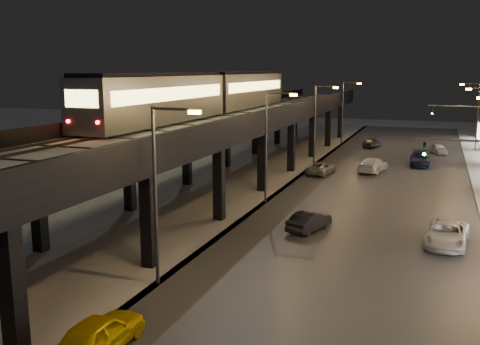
% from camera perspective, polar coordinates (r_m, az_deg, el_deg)
% --- Properties ---
extents(road_surface, '(17.00, 120.00, 0.06)m').
position_cam_1_polar(road_surface, '(46.02, 14.05, -2.83)').
color(road_surface, '#46474D').
rests_on(road_surface, ground).
extents(under_viaduct_pavement, '(11.00, 120.00, 0.06)m').
position_cam_1_polar(under_viaduct_pavement, '(49.23, -1.75, -1.61)').
color(under_viaduct_pavement, '#9FA1A8').
rests_on(under_viaduct_pavement, ground).
extents(elevated_viaduct, '(9.00, 100.00, 6.30)m').
position_cam_1_polar(elevated_viaduct, '(45.43, -3.29, 4.47)').
color(elevated_viaduct, black).
rests_on(elevated_viaduct, ground).
extents(viaduct_trackbed, '(8.40, 100.00, 0.32)m').
position_cam_1_polar(viaduct_trackbed, '(45.47, -3.25, 5.45)').
color(viaduct_trackbed, '#B2B7C1').
rests_on(viaduct_trackbed, elevated_viaduct).
extents(viaduct_parapet_streetside, '(0.30, 100.00, 1.10)m').
position_cam_1_polar(viaduct_parapet_streetside, '(43.90, 2.01, 5.87)').
color(viaduct_parapet_streetside, black).
rests_on(viaduct_parapet_streetside, elevated_viaduct).
extents(viaduct_parapet_far, '(0.30, 100.00, 1.10)m').
position_cam_1_polar(viaduct_parapet_far, '(47.35, -8.09, 6.14)').
color(viaduct_parapet_far, black).
rests_on(viaduct_parapet_far, elevated_viaduct).
extents(streetlight_left_1, '(2.57, 0.28, 9.00)m').
position_cam_1_polar(streetlight_left_1, '(26.34, -8.54, -1.22)').
color(streetlight_left_1, '#38383A').
rests_on(streetlight_left_1, ground).
extents(streetlight_left_2, '(2.57, 0.28, 9.00)m').
position_cam_1_polar(streetlight_left_2, '(42.76, 3.13, 3.55)').
color(streetlight_left_2, '#38383A').
rests_on(streetlight_left_2, ground).
extents(streetlight_left_3, '(2.57, 0.28, 9.00)m').
position_cam_1_polar(streetlight_left_3, '(60.09, 8.25, 5.59)').
color(streetlight_left_3, '#38383A').
rests_on(streetlight_left_3, ground).
extents(streetlight_left_4, '(2.57, 0.28, 9.00)m').
position_cam_1_polar(streetlight_left_4, '(77.73, 11.07, 6.69)').
color(streetlight_left_4, '#38383A').
rests_on(streetlight_left_4, ground).
extents(streetlight_right_4, '(2.56, 0.28, 9.00)m').
position_cam_1_polar(streetlight_right_4, '(76.86, 23.85, 5.92)').
color(streetlight_right_4, '#38383A').
rests_on(streetlight_right_4, ground).
extents(traffic_light_rig_b, '(6.10, 0.34, 7.00)m').
position_cam_1_polar(traffic_light_rig_b, '(61.95, 23.74, 4.25)').
color(traffic_light_rig_b, '#38383A').
rests_on(traffic_light_rig_b, ground).
extents(subway_train, '(3.23, 39.11, 3.87)m').
position_cam_1_polar(subway_train, '(51.40, -3.35, 8.49)').
color(subway_train, gray).
rests_on(subway_train, viaduct_trackbed).
extents(car_taxi, '(1.85, 4.42, 1.49)m').
position_cam_1_polar(car_taxi, '(22.02, -14.77, -16.41)').
color(car_taxi, '#ECC601').
rests_on(car_taxi, ground).
extents(car_near_white, '(2.48, 4.20, 1.31)m').
position_cam_1_polar(car_near_white, '(36.37, 7.40, -5.23)').
color(car_near_white, black).
rests_on(car_near_white, ground).
extents(car_mid_silver, '(2.66, 4.81, 1.27)m').
position_cam_1_polar(car_mid_silver, '(55.93, 8.66, 0.43)').
color(car_mid_silver, gray).
rests_on(car_mid_silver, ground).
extents(car_mid_dark, '(3.03, 5.49, 1.51)m').
position_cam_1_polar(car_mid_dark, '(58.16, 14.00, 0.74)').
color(car_mid_dark, white).
rests_on(car_mid_dark, ground).
extents(car_far_white, '(2.44, 4.20, 1.34)m').
position_cam_1_polar(car_far_white, '(76.36, 13.85, 3.06)').
color(car_far_white, '#393A3B').
rests_on(car_far_white, ground).
extents(car_onc_dark, '(2.86, 5.29, 1.41)m').
position_cam_1_polar(car_onc_dark, '(35.48, 21.19, -6.23)').
color(car_onc_dark, white).
rests_on(car_onc_dark, ground).
extents(car_onc_white, '(2.34, 5.27, 1.51)m').
position_cam_1_polar(car_onc_white, '(63.55, 18.62, 1.34)').
color(car_onc_white, '#161C43').
rests_on(car_onc_white, ground).
extents(car_onc_red, '(2.64, 4.04, 1.28)m').
position_cam_1_polar(car_onc_red, '(73.13, 20.40, 2.33)').
color(car_onc_red, silver).
rests_on(car_onc_red, ground).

